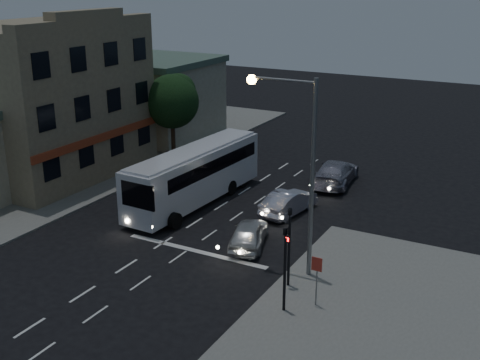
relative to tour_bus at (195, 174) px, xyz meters
The scene contains 14 objects.
ground 8.09m from the tour_bus, 78.07° to the right, with size 120.00×120.00×0.00m, color black.
sidewalk_far 11.52m from the tour_bus, behind, with size 12.00×50.00×0.12m, color slate.
road_markings 5.59m from the tour_bus, 56.48° to the right, with size 8.00×30.55×0.01m.
tour_bus is the anchor object (origin of this frame).
car_suv 7.00m from the tour_bus, 34.46° to the right, with size 1.61×4.01×1.37m, color silver.
car_sedan_a 5.88m from the tour_bus, 11.18° to the left, with size 1.48×4.24×1.40m, color silver.
car_sedan_b 9.74m from the tour_bus, 49.74° to the left, with size 2.22×5.47×1.59m, color #9998A9.
traffic_signal_main 11.55m from the tour_bus, 36.90° to the right, with size 0.25×0.35×4.10m.
traffic_signal_side 13.35m from the tour_bus, 41.89° to the right, with size 0.18×0.15×4.10m.
regulatory_sign 13.51m from the tour_bus, 36.01° to the right, with size 0.45×0.12×2.20m.
streetlight 11.22m from the tour_bus, 31.53° to the right, with size 3.32×0.44×9.00m.
main_building 12.77m from the tour_bus, behind, with size 10.12×12.00×11.00m.
low_building_north 17.16m from the tour_bus, 134.00° to the left, with size 9.40×9.40×6.50m.
street_tree 10.19m from the tour_bus, 131.96° to the left, with size 4.00×4.00×6.20m.
Camera 1 is at (16.99, -21.05, 13.12)m, focal length 45.00 mm.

